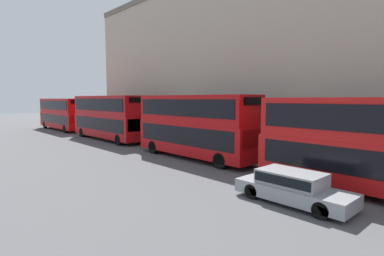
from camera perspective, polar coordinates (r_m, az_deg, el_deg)
The scene contains 5 objects.
bus_leading at distance 15.12m, azimuth 32.18°, elevation -2.41°, with size 2.59×10.59×4.32m.
bus_second_in_queue at distance 21.33m, azimuth 0.53°, elevation 0.81°, with size 2.59×10.20×4.51m.
bus_third_in_queue at distance 32.18m, azimuth -15.64°, elevation 2.27°, with size 2.59×11.46×4.55m.
bus_trailing at distance 44.52m, azimuth -23.44°, elevation 2.69°, with size 2.59×11.30×4.27m.
car_hatchback at distance 13.11m, azimuth 18.60°, elevation -10.47°, with size 1.78×4.67×1.31m.
Camera 1 is at (-12.89, 1.32, 4.27)m, focal length 28.00 mm.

